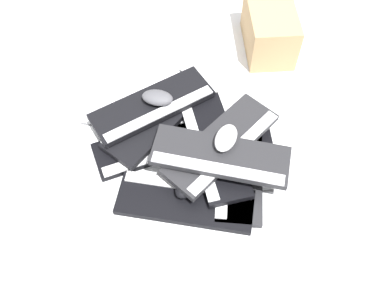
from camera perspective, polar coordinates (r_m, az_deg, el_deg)
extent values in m
plane|color=white|center=(1.49, 0.31, -0.64)|extent=(3.20, 3.20, 0.00)
cube|color=black|center=(1.39, -0.93, -6.53)|extent=(0.29, 0.46, 0.02)
cube|color=silver|center=(1.40, -0.54, -4.22)|extent=(0.17, 0.41, 0.01)
cube|color=#232326|center=(1.47, 6.39, -1.57)|extent=(0.46, 0.32, 0.02)
cube|color=silver|center=(1.45, 4.23, -1.11)|extent=(0.40, 0.20, 0.01)
cube|color=black|center=(1.53, 2.15, 2.84)|extent=(0.37, 0.45, 0.02)
cube|color=silver|center=(1.55, 1.95, 4.85)|extent=(0.26, 0.37, 0.01)
cube|color=black|center=(1.51, -4.68, 1.36)|extent=(0.43, 0.40, 0.02)
cube|color=silver|center=(1.47, -4.01, -0.01)|extent=(0.34, 0.30, 0.01)
cube|color=black|center=(1.46, 2.93, 1.01)|extent=(0.43, 0.41, 0.02)
cube|color=silver|center=(1.44, 0.80, 0.90)|extent=(0.33, 0.31, 0.01)
cube|color=#232326|center=(1.43, 3.93, 1.29)|extent=(0.46, 0.25, 0.02)
cube|color=silver|center=(1.40, 5.70, 0.32)|extent=(0.41, 0.14, 0.01)
cube|color=black|center=(1.54, -4.64, 4.85)|extent=(0.46, 0.22, 0.02)
cube|color=silver|center=(1.55, -6.25, 6.19)|extent=(0.42, 0.11, 0.01)
cube|color=black|center=(1.54, -5.33, 6.44)|extent=(0.46, 0.35, 0.02)
cube|color=silver|center=(1.49, -4.34, 5.39)|extent=(0.38, 0.24, 0.01)
cube|color=#232326|center=(1.37, 3.80, -0.33)|extent=(0.27, 0.46, 0.02)
cube|color=silver|center=(1.33, 3.41, -1.99)|extent=(0.15, 0.41, 0.01)
ellipsoid|color=silver|center=(1.37, 4.55, 2.08)|extent=(0.12, 0.08, 0.04)
ellipsoid|color=#4C4C51|center=(1.44, 7.84, -0.85)|extent=(0.11, 0.07, 0.04)
ellipsoid|color=#4C4C51|center=(1.51, -4.64, 7.44)|extent=(0.10, 0.12, 0.04)
ellipsoid|color=black|center=(1.38, -0.50, -4.22)|extent=(0.12, 0.08, 0.04)
ellipsoid|color=black|center=(1.43, 5.56, -0.96)|extent=(0.13, 0.12, 0.04)
ellipsoid|color=#B7B7BC|center=(1.44, 7.91, -0.56)|extent=(0.12, 0.08, 0.04)
cylinder|color=#59595B|center=(1.43, 8.65, -5.06)|extent=(0.07, 0.09, 0.01)
cylinder|color=#59595B|center=(1.42, 5.48, -5.22)|extent=(0.03, 0.05, 0.01)
cylinder|color=#59595B|center=(1.42, 3.20, -4.79)|extent=(0.02, 0.06, 0.01)
cylinder|color=#59595B|center=(1.44, 0.91, -3.31)|extent=(0.04, 0.08, 0.01)
cylinder|color=#59595B|center=(1.46, -1.14, -2.01)|extent=(0.02, 0.05, 0.01)
cylinder|color=#59595B|center=(1.47, -3.19, -1.38)|extent=(0.01, 0.06, 0.01)
cylinder|color=#59595B|center=(1.49, -5.57, -0.32)|extent=(0.01, 0.08, 0.01)
cylinder|color=#59595B|center=(1.52, -8.43, 0.72)|extent=(0.02, 0.09, 0.01)
cylinder|color=#59595B|center=(1.56, -11.31, 2.40)|extent=(0.04, 0.12, 0.01)
cylinder|color=#59595B|center=(1.61, -13.63, 3.81)|extent=(0.02, 0.06, 0.01)
sphere|color=#59595B|center=(1.44, 10.75, -4.83)|extent=(0.01, 0.01, 0.01)
sphere|color=#59595B|center=(1.42, 6.52, -5.29)|extent=(0.01, 0.01, 0.01)
sphere|color=#59595B|center=(1.42, 4.45, -5.15)|extent=(0.01, 0.01, 0.01)
sphere|color=#59595B|center=(1.43, 1.96, -4.44)|extent=(0.01, 0.01, 0.01)
sphere|color=#59595B|center=(1.46, -0.12, -2.20)|extent=(0.01, 0.01, 0.01)
sphere|color=#59595B|center=(1.46, -2.16, -1.82)|extent=(0.01, 0.01, 0.01)
sphere|color=#59595B|center=(1.48, -4.21, -0.95)|extent=(0.01, 0.01, 0.01)
sphere|color=#59595B|center=(1.51, -6.91, 0.29)|extent=(0.01, 0.01, 0.01)
sphere|color=#59595B|center=(1.53, -9.92, 1.14)|extent=(0.01, 0.01, 0.01)
sphere|color=#59595B|center=(1.60, -12.65, 3.61)|extent=(0.01, 0.01, 0.01)
sphere|color=#59595B|center=(1.62, -14.60, 4.02)|extent=(0.01, 0.01, 0.01)
cube|color=tan|center=(1.80, 10.16, 16.07)|extent=(0.34, 0.31, 0.18)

